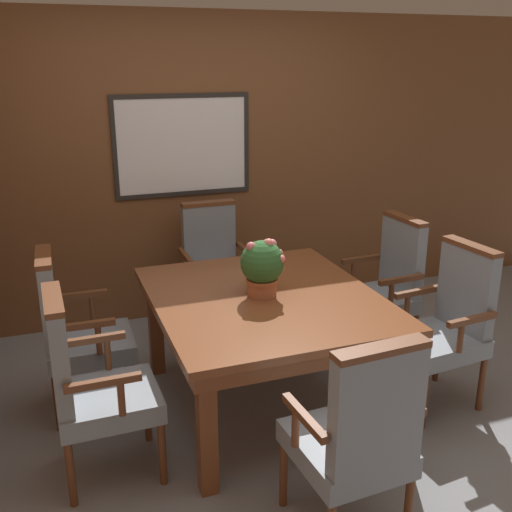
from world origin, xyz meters
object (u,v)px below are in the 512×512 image
chair_head_near (357,434)px  chair_right_far (385,284)px  dining_table (265,310)px  potted_plant (262,265)px  chair_right_near (447,322)px  chair_head_far (214,266)px  chair_left_far (75,329)px  chair_left_near (90,383)px

chair_head_near → chair_right_far: size_ratio=1.00×
dining_table → chair_right_far: bearing=19.0°
potted_plant → chair_right_far: bearing=18.2°
chair_right_near → chair_head_far: (-1.06, 1.50, 0.00)m
dining_table → chair_right_near: (1.08, -0.33, -0.11)m
chair_left_far → potted_plant: bearing=-106.3°
chair_right_far → chair_left_far: size_ratio=1.00×
chair_head_near → chair_left_far: same height
chair_left_near → chair_right_far: (2.14, 0.69, 0.00)m
chair_left_far → chair_head_far: same height
chair_right_near → chair_head_far: size_ratio=1.00×
chair_left_near → potted_plant: size_ratio=2.93×
chair_left_near → chair_right_far: size_ratio=1.00×
chair_right_far → chair_right_near: bearing=-2.8°
dining_table → chair_left_far: size_ratio=1.46×
dining_table → chair_left_near: 1.12m
chair_right_far → potted_plant: potted_plant is taller
chair_right_far → chair_left_far: same height
chair_left_far → potted_plant: 1.19m
chair_right_far → chair_head_far: bearing=-130.8°
chair_head_near → chair_head_far: 2.34m
chair_right_far → chair_left_far: (-2.16, -0.02, 0.00)m
chair_left_far → potted_plant: potted_plant is taller
chair_right_near → dining_table: bearing=-112.4°
chair_head_near → chair_left_far: bearing=-58.2°
dining_table → chair_right_near: chair_right_near is taller
dining_table → potted_plant: bearing=128.6°
chair_head_far → chair_left_far: bearing=-143.8°
chair_right_near → chair_right_far: size_ratio=1.00×
chair_right_near → potted_plant: bearing=-112.9°
chair_left_near → chair_head_far: bearing=-36.8°
dining_table → chair_left_near: bearing=-163.1°
chair_head_near → chair_left_far: 1.86m
dining_table → chair_right_far: 1.14m
chair_left_near → potted_plant: 1.17m
chair_right_near → chair_left_far: 2.28m
chair_left_far → chair_head_far: (1.11, 0.82, 0.00)m
dining_table → chair_left_near: (-1.06, -0.32, -0.11)m
chair_right_far → chair_head_near: bearing=-38.7°
chair_right_near → chair_head_far: bearing=-150.3°
chair_right_far → chair_head_far: size_ratio=1.00×
chair_right_near → chair_left_far: (-2.17, 0.68, 0.00)m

